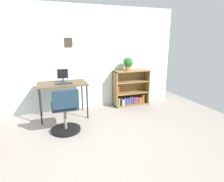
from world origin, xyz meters
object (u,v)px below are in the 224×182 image
monitor (63,76)px  bookshelf_low (130,90)px  keyboard (64,83)px  office_chair (65,113)px  desk (62,86)px  potted_plant_on_shelf (128,64)px

monitor → bookshelf_low: size_ratio=0.31×
keyboard → bookshelf_low: size_ratio=0.37×
office_chair → bookshelf_low: (1.72, 1.01, 0.02)m
monitor → bookshelf_low: bearing=7.1°
desk → bookshelf_low: 1.71m
monitor → desk: bearing=-116.7°
keyboard → office_chair: office_chair is taller
monitor → office_chair: size_ratio=0.34×
office_chair → bookshelf_low: bearing=30.4°
potted_plant_on_shelf → monitor: bearing=-174.5°
office_chair → potted_plant_on_shelf: 2.00m
keyboard → potted_plant_on_shelf: potted_plant_on_shelf is taller
monitor → potted_plant_on_shelf: bearing=5.5°
keyboard → bookshelf_low: 1.72m
office_chair → potted_plant_on_shelf: potted_plant_on_shelf is taller
desk → potted_plant_on_shelf: 1.63m
monitor → keyboard: size_ratio=0.84×
monitor → keyboard: 0.21m
monitor → potted_plant_on_shelf: 1.56m
desk → office_chair: size_ratio=1.20×
desk → monitor: monitor is taller
potted_plant_on_shelf → desk: bearing=-172.5°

